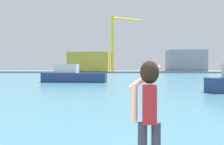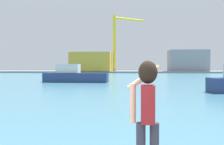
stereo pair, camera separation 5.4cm
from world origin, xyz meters
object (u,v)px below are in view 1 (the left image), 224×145
at_px(person_photographer, 149,106).
at_px(warehouse_right, 186,61).
at_px(warehouse_left, 90,62).
at_px(port_crane, 116,37).
at_px(boat_moored, 73,76).

height_order(person_photographer, warehouse_right, warehouse_right).
height_order(warehouse_left, port_crane, port_crane).
distance_m(warehouse_left, warehouse_right, 31.36).
bearing_deg(warehouse_left, port_crane, 20.13).
xyz_separation_m(person_photographer, port_crane, (-4.87, 89.84, 10.24)).
bearing_deg(warehouse_right, person_photographer, -101.52).
bearing_deg(warehouse_left, person_photographer, -81.19).
relative_size(person_photographer, warehouse_left, 0.13).
bearing_deg(warehouse_right, port_crane, 175.05).
bearing_deg(boat_moored, warehouse_left, 97.80).
bearing_deg(person_photographer, boat_moored, 14.62).
distance_m(boat_moored, port_crane, 57.86).
distance_m(person_photographer, warehouse_left, 87.75).
xyz_separation_m(warehouse_left, warehouse_right, (31.34, 1.17, 0.35)).
distance_m(warehouse_right, port_crane, 24.21).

